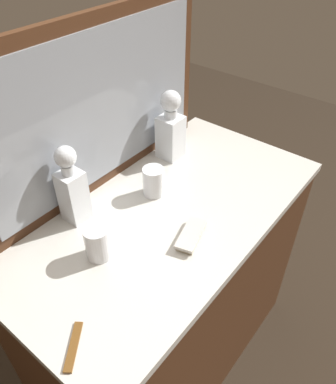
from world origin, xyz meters
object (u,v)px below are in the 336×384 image
object	(u,v)px
crystal_decanter_center	(72,191)
crystal_tumbler_right	(154,183)
crystal_decanter_front	(171,131)
crystal_tumbler_far_left	(98,244)
tortoiseshell_comb	(73,346)
silver_brush_left	(191,236)

from	to	relation	value
crystal_decanter_center	crystal_tumbler_right	size ratio (longest dim) A/B	2.59
crystal_decanter_front	crystal_tumbler_far_left	bearing A→B (deg)	-163.53
crystal_decanter_center	crystal_tumbler_far_left	size ratio (longest dim) A/B	2.53
crystal_tumbler_far_left	tortoiseshell_comb	size ratio (longest dim) A/B	0.94
crystal_tumbler_far_left	crystal_decanter_center	bearing A→B (deg)	68.56
crystal_tumbler_far_left	silver_brush_left	size ratio (longest dim) A/B	0.71
crystal_tumbler_far_left	tortoiseshell_comb	distance (m)	0.28
crystal_decanter_front	crystal_decanter_center	world-z (taller)	crystal_decanter_front
crystal_tumbler_right	tortoiseshell_comb	xyz separation A→B (m)	(-0.54, -0.21, -0.04)
crystal_decanter_front	crystal_decanter_center	size ratio (longest dim) A/B	1.02
crystal_tumbler_right	silver_brush_left	xyz separation A→B (m)	(-0.09, -0.22, -0.03)
silver_brush_left	crystal_decanter_center	bearing A→B (deg)	113.55
crystal_decanter_center	silver_brush_left	world-z (taller)	crystal_decanter_center
crystal_decanter_center	crystal_tumbler_far_left	world-z (taller)	crystal_decanter_center
crystal_decanter_front	silver_brush_left	distance (m)	0.46
crystal_decanter_center	tortoiseshell_comb	world-z (taller)	crystal_decanter_center
silver_brush_left	tortoiseshell_comb	distance (m)	0.45
crystal_tumbler_right	crystal_decanter_front	bearing A→B (deg)	24.37
crystal_decanter_center	silver_brush_left	bearing A→B (deg)	-66.45
crystal_decanter_front	crystal_decanter_center	bearing A→B (deg)	177.95
crystal_decanter_front	crystal_tumbler_right	distance (m)	0.25
crystal_decanter_center	silver_brush_left	distance (m)	0.38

